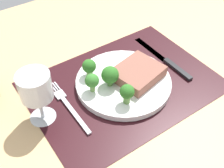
% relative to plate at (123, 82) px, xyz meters
% --- Properties ---
extents(ground_plane, '(1.40, 1.10, 0.03)m').
position_rel_plate_xyz_m(ground_plane, '(0.00, 0.00, -0.03)').
color(ground_plane, tan).
extents(placemat, '(0.48, 0.34, 0.00)m').
position_rel_plate_xyz_m(placemat, '(0.00, 0.00, -0.01)').
color(placemat, black).
rests_on(placemat, ground_plane).
extents(plate, '(0.25, 0.25, 0.02)m').
position_rel_plate_xyz_m(plate, '(0.00, 0.00, 0.00)').
color(plate, white).
rests_on(plate, placemat).
extents(steak, '(0.14, 0.12, 0.03)m').
position_rel_plate_xyz_m(steak, '(0.04, -0.01, 0.02)').
color(steak, '#8C5647').
rests_on(steak, plate).
extents(broccoli_front_edge, '(0.04, 0.04, 0.05)m').
position_rel_plate_xyz_m(broccoli_front_edge, '(-0.06, 0.06, 0.04)').
color(broccoli_front_edge, '#6B994C').
rests_on(broccoli_front_edge, plate).
extents(broccoli_near_fork, '(0.04, 0.04, 0.06)m').
position_rel_plate_xyz_m(broccoli_near_fork, '(-0.04, 0.01, 0.04)').
color(broccoli_near_fork, '#5B8942').
rests_on(broccoli_near_fork, plate).
extents(broccoli_back_left, '(0.03, 0.03, 0.05)m').
position_rel_plate_xyz_m(broccoli_back_left, '(-0.04, -0.07, 0.04)').
color(broccoli_back_left, '#5B8942').
rests_on(broccoli_back_left, plate).
extents(broccoli_near_steak, '(0.03, 0.03, 0.05)m').
position_rel_plate_xyz_m(broccoli_near_steak, '(-0.08, 0.01, 0.04)').
color(broccoli_near_steak, '#6B994C').
rests_on(broccoli_near_steak, plate).
extents(fork, '(0.02, 0.19, 0.01)m').
position_rel_plate_xyz_m(fork, '(-0.15, 0.01, -0.01)').
color(fork, silver).
rests_on(fork, placemat).
extents(knife, '(0.02, 0.23, 0.01)m').
position_rel_plate_xyz_m(knife, '(0.16, 0.01, -0.00)').
color(knife, black).
rests_on(knife, placemat).
extents(wine_glass, '(0.07, 0.07, 0.13)m').
position_rel_plate_xyz_m(wine_glass, '(-0.22, 0.02, 0.08)').
color(wine_glass, silver).
rests_on(wine_glass, ground_plane).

